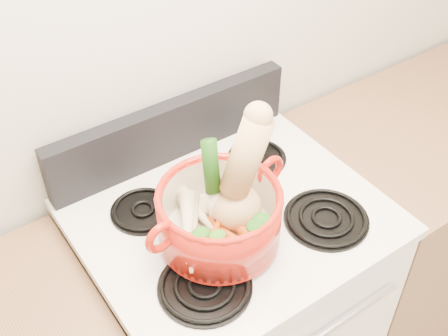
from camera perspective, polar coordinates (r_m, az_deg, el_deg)
wall_back at (r=1.52m, az=-6.93°, el=12.58°), size 3.50×0.02×2.60m
stove_body at (r=1.88m, az=0.65°, el=-15.11°), size 0.76×0.65×0.92m
cooktop at (r=1.50m, az=0.78°, el=-5.07°), size 0.78×0.67×0.03m
control_backsplash at (r=1.62m, az=-5.33°, el=3.84°), size 0.76×0.05×0.18m
counter_right at (r=2.45m, az=21.56°, el=-2.18°), size 1.36×0.65×0.90m
burner_front_left at (r=1.33m, az=-1.96°, el=-11.86°), size 0.22×0.22×0.02m
burner_front_right at (r=1.49m, az=10.36°, el=-5.00°), size 0.22×0.22×0.02m
burner_back_left at (r=1.51m, az=-8.24°, el=-4.21°), size 0.17×0.17×0.02m
burner_back_right at (r=1.65m, az=3.36°, el=1.13°), size 0.17×0.17×0.02m
dutch_oven at (r=1.36m, az=-0.48°, el=-4.94°), size 0.33×0.33×0.15m
pot_handle_left at (r=1.25m, az=-6.41°, el=-7.01°), size 0.09×0.03×0.08m
pot_handle_right at (r=1.41m, az=4.73°, el=-0.22°), size 0.09×0.03×0.08m
squash at (r=1.30m, az=1.42°, el=-0.91°), size 0.24×0.18×0.33m
leek at (r=1.32m, az=-0.93°, el=-1.73°), size 0.06×0.10×0.25m
ginger at (r=1.41m, az=-2.00°, el=-4.00°), size 0.09×0.07×0.04m
parsnip_0 at (r=1.39m, az=-3.28°, el=-5.17°), size 0.08×0.20×0.05m
parsnip_1 at (r=1.34m, az=-3.36°, el=-6.43°), size 0.16×0.21×0.06m
parsnip_2 at (r=1.39m, az=-2.63°, el=-4.35°), size 0.04×0.19×0.06m
parsnip_3 at (r=1.34m, az=-3.71°, el=-5.93°), size 0.14×0.19×0.06m
carrot_0 at (r=1.35m, az=0.60°, el=-7.03°), size 0.06×0.17×0.05m
carrot_1 at (r=1.33m, az=-2.02°, el=-7.61°), size 0.06×0.15×0.04m
carrot_2 at (r=1.36m, az=0.91°, el=-5.60°), size 0.06×0.19×0.05m
carrot_3 at (r=1.32m, az=-1.27°, el=-7.12°), size 0.14×0.11×0.04m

